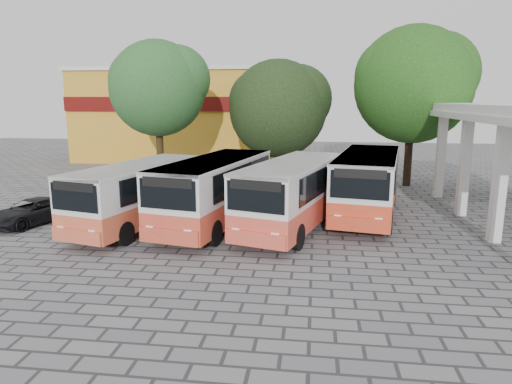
# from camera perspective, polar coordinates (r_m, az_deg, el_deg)

# --- Properties ---
(ground) EXTENTS (90.00, 90.00, 0.00)m
(ground) POSITION_cam_1_polar(r_m,az_deg,el_deg) (17.73, 4.96, -6.98)
(ground) COLOR slate
(ground) RESTS_ON ground
(shophouse_block) EXTENTS (20.40, 10.40, 8.30)m
(shophouse_block) POSITION_cam_1_polar(r_m,az_deg,el_deg) (44.37, -7.93, 9.56)
(shophouse_block) COLOR gold
(shophouse_block) RESTS_ON ground
(bus_far_left) EXTENTS (4.19, 8.23, 2.81)m
(bus_far_left) POSITION_cam_1_polar(r_m,az_deg,el_deg) (20.82, -14.42, 0.12)
(bus_far_left) COLOR #D05535
(bus_far_left) RESTS_ON ground
(bus_centre_left) EXTENTS (4.15, 8.78, 3.02)m
(bus_centre_left) POSITION_cam_1_polar(r_m,az_deg,el_deg) (20.35, -5.14, 0.53)
(bus_centre_left) COLOR #CA442B
(bus_centre_left) RESTS_ON ground
(bus_centre_right) EXTENTS (4.70, 8.74, 2.97)m
(bus_centre_right) POSITION_cam_1_polar(r_m,az_deg,el_deg) (19.87, 4.70, 0.18)
(bus_centre_right) COLOR #D94A35
(bus_centre_right) RESTS_ON ground
(bus_far_right) EXTENTS (4.13, 8.93, 3.08)m
(bus_far_right) POSITION_cam_1_polar(r_m,az_deg,el_deg) (22.55, 13.79, 1.42)
(bus_far_right) COLOR red
(bus_far_right) RESTS_ON ground
(tree_left) EXTENTS (6.67, 6.35, 9.49)m
(tree_left) POSITION_cam_1_polar(r_m,az_deg,el_deg) (31.89, -12.07, 12.91)
(tree_left) COLOR #3D2C14
(tree_left) RESTS_ON ground
(tree_middle) EXTENTS (7.04, 6.70, 8.31)m
(tree_middle) POSITION_cam_1_polar(r_m,az_deg,el_deg) (31.93, 2.91, 10.74)
(tree_middle) COLOR #4B3721
(tree_middle) RESTS_ON ground
(tree_right) EXTENTS (7.74, 7.37, 10.18)m
(tree_right) POSITION_cam_1_polar(r_m,az_deg,el_deg) (31.30, 19.22, 12.97)
(tree_right) COLOR black
(tree_right) RESTS_ON ground
(parked_car) EXTENTS (3.12, 4.43, 1.12)m
(parked_car) POSITION_cam_1_polar(r_m,az_deg,el_deg) (23.28, -26.25, -2.22)
(parked_car) COLOR black
(parked_car) RESTS_ON ground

